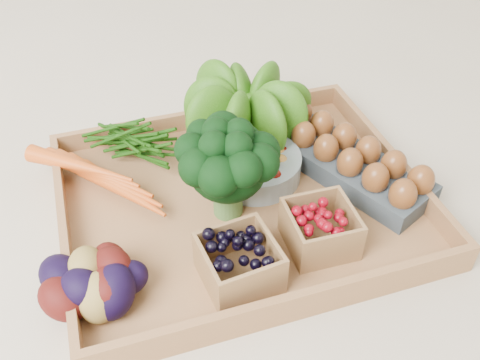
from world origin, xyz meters
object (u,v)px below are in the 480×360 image
object	(u,v)px
cherry_bowl	(255,166)
egg_carton	(345,164)
broccoli	(228,183)
tray	(240,205)

from	to	relation	value
cherry_bowl	egg_carton	world-z (taller)	cherry_bowl
broccoli	egg_carton	distance (m)	0.22
tray	broccoli	xyz separation A→B (m)	(-0.02, -0.02, 0.07)
tray	egg_carton	bearing A→B (deg)	4.19
tray	cherry_bowl	world-z (taller)	cherry_bowl
broccoli	egg_carton	bearing A→B (deg)	8.00
tray	cherry_bowl	bearing A→B (deg)	51.24
egg_carton	cherry_bowl	bearing A→B (deg)	140.55
broccoli	cherry_bowl	size ratio (longest dim) A/B	0.97
tray	egg_carton	distance (m)	0.19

